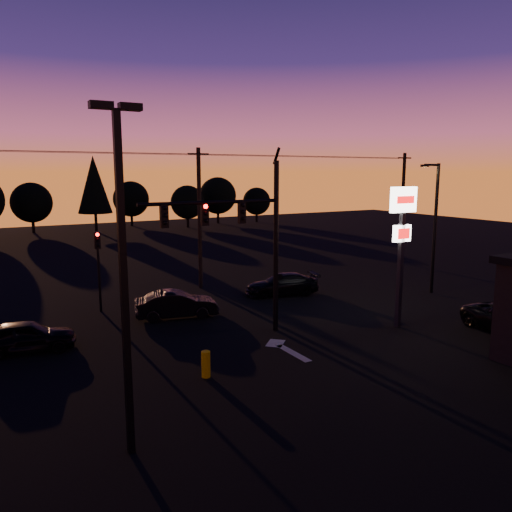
{
  "coord_description": "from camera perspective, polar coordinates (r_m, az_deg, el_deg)",
  "views": [
    {
      "loc": [
        -10.77,
        -15.45,
        7.48
      ],
      "look_at": [
        1.0,
        5.0,
        3.5
      ],
      "focal_mm": 35.0,
      "sensor_mm": 36.0,
      "label": 1
    }
  ],
  "objects": [
    {
      "name": "ground",
      "position": [
        20.27,
        4.71,
        -12.12
      ],
      "size": [
        120.0,
        120.0,
        0.0
      ],
      "primitive_type": "plane",
      "color": "black",
      "rests_on": "ground"
    },
    {
      "name": "lane_arrow",
      "position": [
        21.82,
        3.28,
        -10.48
      ],
      "size": [
        1.2,
        3.1,
        0.01
      ],
      "color": "beige",
      "rests_on": "ground"
    },
    {
      "name": "traffic_signal_mast",
      "position": [
        22.33,
        -1.16,
        3.03
      ],
      "size": [
        6.79,
        0.52,
        8.58
      ],
      "color": "black",
      "rests_on": "ground"
    },
    {
      "name": "secondary_signal",
      "position": [
        27.93,
        -17.58,
        -0.39
      ],
      "size": [
        0.3,
        0.31,
        4.35
      ],
      "color": "black",
      "rests_on": "ground"
    },
    {
      "name": "parking_lot_light",
      "position": [
        13.06,
        -14.99,
        -0.5
      ],
      "size": [
        1.25,
        0.3,
        9.14
      ],
      "color": "black",
      "rests_on": "ground"
    },
    {
      "name": "pylon_sign",
      "position": [
        24.69,
        16.37,
        3.22
      ],
      "size": [
        1.5,
        0.28,
        6.8
      ],
      "color": "black",
      "rests_on": "ground"
    },
    {
      "name": "streetlight",
      "position": [
        32.52,
        19.7,
        3.62
      ],
      "size": [
        1.55,
        0.35,
        8.0
      ],
      "color": "black",
      "rests_on": "ground"
    },
    {
      "name": "utility_pole_1",
      "position": [
        32.23,
        -6.47,
        4.38
      ],
      "size": [
        1.4,
        0.26,
        9.0
      ],
      "color": "black",
      "rests_on": "ground"
    },
    {
      "name": "utility_pole_2",
      "position": [
        42.69,
        16.37,
        5.31
      ],
      "size": [
        1.4,
        0.26,
        9.0
      ],
      "color": "black",
      "rests_on": "ground"
    },
    {
      "name": "power_wires",
      "position": [
        32.12,
        -6.61,
        11.45
      ],
      "size": [
        36.0,
        1.22,
        0.07
      ],
      "color": "black",
      "rests_on": "ground"
    },
    {
      "name": "bollard",
      "position": [
        18.87,
        -5.75,
        -12.2
      ],
      "size": [
        0.33,
        0.33,
        0.99
      ],
      "primitive_type": "cylinder",
      "color": "#DAB600",
      "rests_on": "ground"
    },
    {
      "name": "tree_3",
      "position": [
        67.9,
        -24.27,
        5.59
      ],
      "size": [
        4.95,
        4.95,
        6.22
      ],
      "color": "black",
      "rests_on": "ground"
    },
    {
      "name": "tree_4",
      "position": [
        65.93,
        -18.02,
        7.77
      ],
      "size": [
        4.18,
        4.18,
        9.5
      ],
      "color": "black",
      "rests_on": "ground"
    },
    {
      "name": "tree_5",
      "position": [
        72.31,
        -14.09,
        6.33
      ],
      "size": [
        4.95,
        4.95,
        6.22
      ],
      "color": "black",
      "rests_on": "ground"
    },
    {
      "name": "tree_6",
      "position": [
        68.61,
        -7.84,
        6.11
      ],
      "size": [
        4.54,
        4.54,
        5.71
      ],
      "color": "black",
      "rests_on": "ground"
    },
    {
      "name": "tree_7",
      "position": [
        73.74,
        -4.39,
        6.89
      ],
      "size": [
        5.36,
        5.36,
        6.74
      ],
      "color": "black",
      "rests_on": "ground"
    },
    {
      "name": "tree_8",
      "position": [
        75.69,
        0.07,
        6.28
      ],
      "size": [
        4.12,
        4.12,
        5.19
      ],
      "color": "black",
      "rests_on": "ground"
    },
    {
      "name": "car_left",
      "position": [
        23.27,
        -24.8,
        -8.34
      ],
      "size": [
        4.16,
        2.18,
        1.35
      ],
      "primitive_type": "imported",
      "rotation": [
        0.0,
        0.0,
        1.42
      ],
      "color": "black",
      "rests_on": "ground"
    },
    {
      "name": "car_mid",
      "position": [
        26.32,
        -9.08,
        -5.48
      ],
      "size": [
        4.46,
        2.4,
        1.4
      ],
      "primitive_type": "imported",
      "rotation": [
        0.0,
        0.0,
        1.34
      ],
      "color": "black",
      "rests_on": "ground"
    },
    {
      "name": "car_right",
      "position": [
        30.81,
        2.97,
        -3.23
      ],
      "size": [
        4.86,
        2.96,
        1.32
      ],
      "primitive_type": "imported",
      "rotation": [
        0.0,
        0.0,
        -1.83
      ],
      "color": "black",
      "rests_on": "ground"
    }
  ]
}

